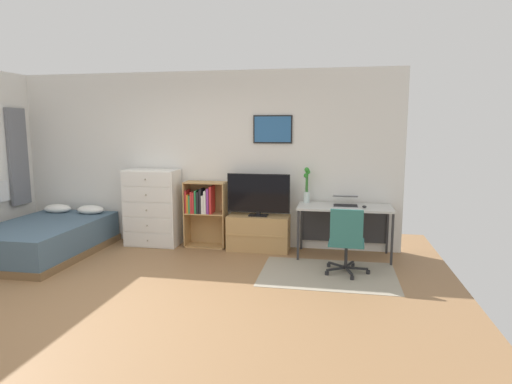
# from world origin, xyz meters

# --- Properties ---
(ground_plane) EXTENTS (7.20, 7.20, 0.00)m
(ground_plane) POSITION_xyz_m (0.00, 0.00, 0.00)
(ground_plane) COLOR #936B44
(wall_back_with_posters) EXTENTS (6.12, 0.09, 2.70)m
(wall_back_with_posters) POSITION_xyz_m (0.01, 2.43, 1.35)
(wall_back_with_posters) COLOR silver
(wall_back_with_posters) RESTS_ON ground_plane
(area_rug) EXTENTS (1.70, 1.20, 0.01)m
(area_rug) POSITION_xyz_m (2.02, 1.24, 0.00)
(area_rug) COLOR #9E937F
(area_rug) RESTS_ON ground_plane
(bed) EXTENTS (1.36, 2.06, 0.61)m
(bed) POSITION_xyz_m (-2.06, 1.35, 0.24)
(bed) COLOR brown
(bed) RESTS_ON ground_plane
(dresser) EXTENTS (0.83, 0.46, 1.20)m
(dresser) POSITION_xyz_m (-0.74, 2.15, 0.60)
(dresser) COLOR white
(dresser) RESTS_ON ground_plane
(bookshelf) EXTENTS (0.64, 0.30, 1.02)m
(bookshelf) POSITION_xyz_m (0.08, 2.22, 0.61)
(bookshelf) COLOR tan
(bookshelf) RESTS_ON ground_plane
(tv_stand) EXTENTS (0.93, 0.41, 0.53)m
(tv_stand) POSITION_xyz_m (0.95, 2.17, 0.27)
(tv_stand) COLOR tan
(tv_stand) RESTS_ON ground_plane
(television) EXTENTS (0.94, 0.16, 0.63)m
(television) POSITION_xyz_m (0.95, 2.15, 0.85)
(television) COLOR black
(television) RESTS_ON tv_stand
(desk) EXTENTS (1.32, 0.63, 0.74)m
(desk) POSITION_xyz_m (2.22, 2.14, 0.61)
(desk) COLOR silver
(desk) RESTS_ON ground_plane
(office_chair) EXTENTS (0.56, 0.58, 0.86)m
(office_chair) POSITION_xyz_m (2.23, 1.27, 0.46)
(office_chair) COLOR #232326
(office_chair) RESTS_ON ground_plane
(laptop) EXTENTS (0.36, 0.39, 0.16)m
(laptop) POSITION_xyz_m (2.23, 2.11, 0.80)
(laptop) COLOR #B7B7BC
(laptop) RESTS_ON desk
(computer_mouse) EXTENTS (0.06, 0.10, 0.03)m
(computer_mouse) POSITION_xyz_m (2.48, 1.98, 0.76)
(computer_mouse) COLOR #262628
(computer_mouse) RESTS_ON desk
(bamboo_vase) EXTENTS (0.10, 0.12, 0.53)m
(bamboo_vase) POSITION_xyz_m (1.66, 2.26, 1.01)
(bamboo_vase) COLOR silver
(bamboo_vase) RESTS_ON desk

